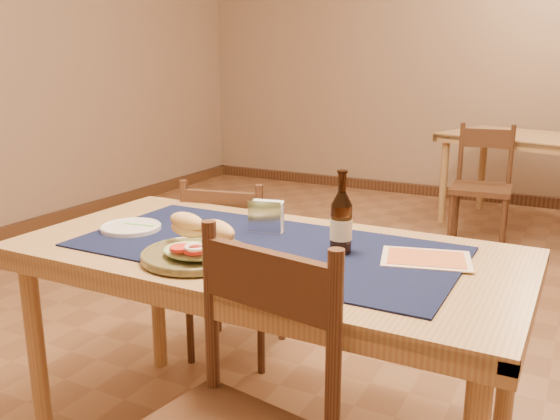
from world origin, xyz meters
The scene contains 13 objects.
room centered at (0.00, 0.00, 1.40)m, with size 6.04×7.04×2.84m.
main_table centered at (0.00, -0.80, 0.67)m, with size 1.60×0.80×0.75m.
placemat centered at (0.00, -0.80, 0.75)m, with size 1.20×0.60×0.01m, color #0F1237.
baseboard centered at (0.00, 0.00, 0.05)m, with size 6.00×7.00×0.10m.
back_table centered at (0.63, 2.59, 0.67)m, with size 1.78×1.27×0.75m.
chair_main_far centered at (-0.47, -0.24, 0.44)m, with size 0.46×0.46×0.84m.
chair_back_near centered at (0.22, 1.98, 0.46)m, with size 0.44×0.44×0.88m.
sandwich_plate centered at (-0.12, -1.00, 0.79)m, with size 0.32×0.32×0.12m.
side_plate centered at (-0.50, -0.86, 0.77)m, with size 0.21×0.21×0.02m.
fork centered at (-0.47, -0.83, 0.77)m, with size 0.12×0.04×0.00m.
beer_bottle centered at (0.24, -0.75, 0.85)m, with size 0.07×0.07×0.25m.
napkin_holder centered at (-0.07, -0.66, 0.81)m, with size 0.13×0.07×0.11m.
menu_card centered at (0.48, -0.69, 0.76)m, with size 0.30×0.25×0.01m.
Camera 1 is at (0.87, -2.36, 1.33)m, focal length 38.00 mm.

